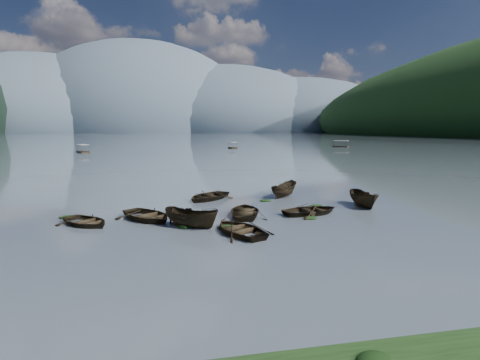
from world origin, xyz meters
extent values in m
plane|color=#505A64|center=(0.00, 0.00, 0.00)|extent=(2400.00, 2400.00, 0.00)
ellipsoid|color=#475666|center=(-260.00, 900.00, 0.00)|extent=(520.00, 520.00, 280.00)
ellipsoid|color=#475666|center=(-60.00, 900.00, 0.00)|extent=(520.00, 520.00, 340.00)
ellipsoid|color=#475666|center=(140.00, 900.00, 0.00)|extent=(520.00, 520.00, 260.00)
ellipsoid|color=#475666|center=(320.00, 900.00, 0.00)|extent=(520.00, 520.00, 220.00)
imported|color=black|center=(-11.98, 6.07, 0.00)|extent=(5.06, 5.12, 0.87)
imported|color=black|center=(-0.63, 6.79, 0.00)|extent=(4.23, 5.27, 0.97)
imported|color=black|center=(-4.91, 4.01, 0.00)|extent=(4.22, 3.75, 1.60)
imported|color=black|center=(-2.01, 1.95, 0.00)|extent=(4.71, 5.44, 0.95)
imported|color=black|center=(4.46, 6.18, 0.00)|extent=(5.17, 4.17, 0.95)
imported|color=black|center=(9.90, 7.95, 0.00)|extent=(1.91, 4.27, 1.60)
imported|color=black|center=(-7.91, 6.77, 0.00)|extent=(5.68, 6.04, 1.02)
imported|color=black|center=(-2.70, 13.75, 0.00)|extent=(5.99, 6.00, 1.02)
imported|color=black|center=(4.74, 13.86, 0.00)|extent=(4.04, 4.08, 1.61)
ellipsoid|color=black|center=(-2.78, 3.27, 0.00)|extent=(1.00, 0.82, 0.22)
ellipsoid|color=black|center=(-5.41, 4.01, 0.00)|extent=(0.99, 0.79, 0.22)
ellipsoid|color=black|center=(-2.55, 3.33, 0.00)|extent=(1.12, 0.89, 0.24)
ellipsoid|color=black|center=(3.84, 4.72, 0.00)|extent=(1.00, 0.85, 0.22)
ellipsoid|color=black|center=(5.92, 8.60, 0.00)|extent=(1.24, 0.98, 0.26)
ellipsoid|color=black|center=(-13.81, 8.51, 0.00)|extent=(1.08, 0.88, 0.23)
ellipsoid|color=black|center=(2.36, 11.86, 0.00)|extent=(1.07, 0.89, 0.22)
ellipsoid|color=black|center=(4.55, 7.81, 0.00)|extent=(1.04, 0.84, 0.23)
camera|label=1|loc=(-6.50, -20.55, 6.51)|focal=28.00mm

